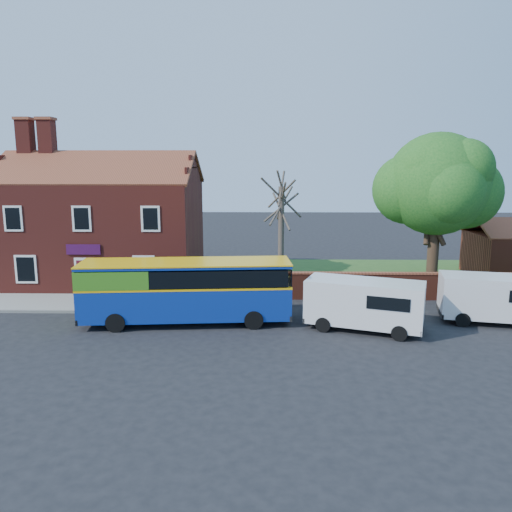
{
  "coord_description": "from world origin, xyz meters",
  "views": [
    {
      "loc": [
        3.65,
        -21.01,
        7.71
      ],
      "look_at": [
        3.13,
        5.0,
        2.9
      ],
      "focal_mm": 35.0,
      "sensor_mm": 36.0,
      "label": 1
    }
  ],
  "objects_px": {
    "van_near": "(365,303)",
    "large_tree": "(437,187)",
    "bus": "(180,288)",
    "van_far": "(498,297)"
  },
  "relations": [
    {
      "from": "van_near",
      "to": "large_tree",
      "type": "bearing_deg",
      "value": 74.39
    },
    {
      "from": "bus",
      "to": "van_far",
      "type": "distance_m",
      "value": 15.55
    },
    {
      "from": "bus",
      "to": "large_tree",
      "type": "distance_m",
      "value": 17.19
    },
    {
      "from": "bus",
      "to": "van_near",
      "type": "distance_m",
      "value": 8.89
    },
    {
      "from": "van_near",
      "to": "large_tree",
      "type": "distance_m",
      "value": 11.43
    },
    {
      "from": "bus",
      "to": "van_far",
      "type": "height_order",
      "value": "bus"
    },
    {
      "from": "van_far",
      "to": "large_tree",
      "type": "relative_size",
      "value": 0.58
    },
    {
      "from": "bus",
      "to": "van_near",
      "type": "height_order",
      "value": "bus"
    },
    {
      "from": "van_near",
      "to": "large_tree",
      "type": "relative_size",
      "value": 0.6
    },
    {
      "from": "bus",
      "to": "large_tree",
      "type": "height_order",
      "value": "large_tree"
    }
  ]
}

